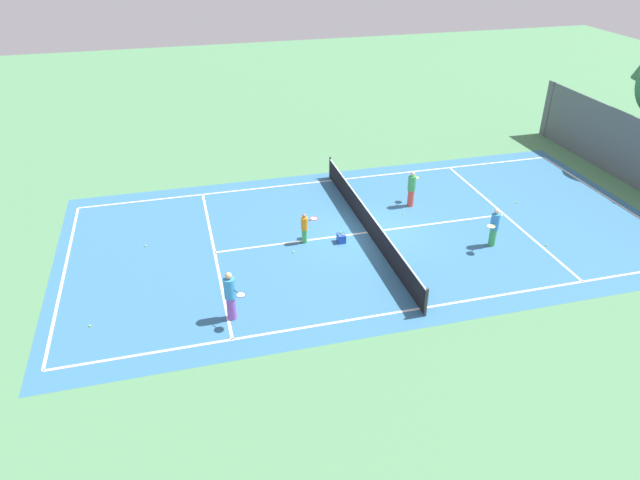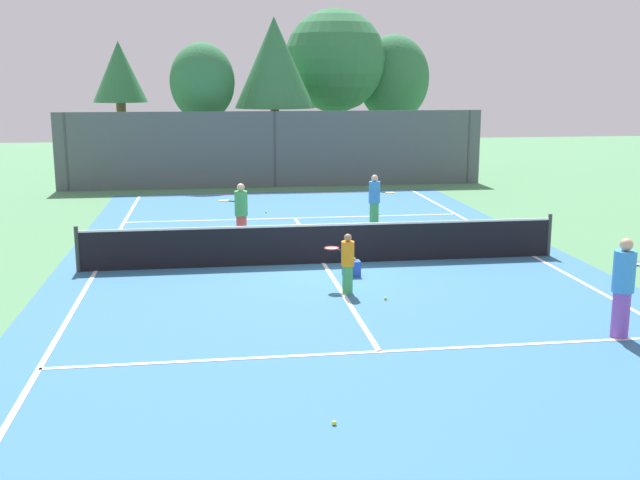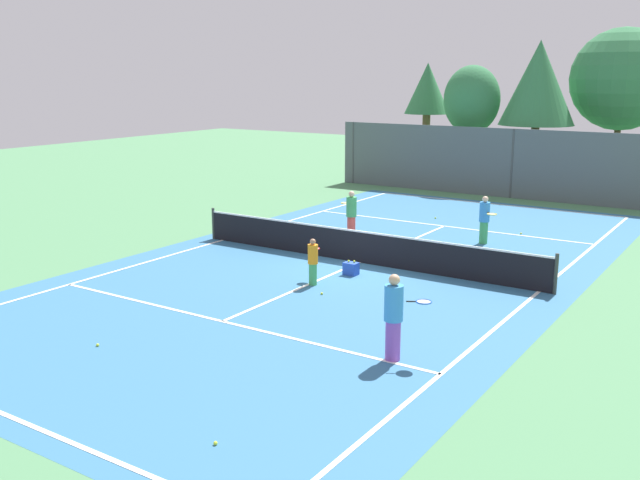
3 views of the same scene
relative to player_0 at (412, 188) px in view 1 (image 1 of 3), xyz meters
name	(u,v)px [view 1 (image 1 of 3)]	position (x,y,z in m)	size (l,w,h in m)	color
ground_plane	(368,233)	(1.92, -2.70, -0.87)	(80.00, 80.00, 0.00)	#4C8456
court_surface	(368,232)	(1.92, -2.70, -0.87)	(13.00, 25.00, 0.01)	teal
tennis_net	(368,222)	(1.92, -2.70, -0.36)	(11.90, 0.10, 1.10)	#333833
player_0	(412,188)	(0.00, 0.00, 0.00)	(0.87, 0.76, 1.69)	#E54C3F
player_1	(305,228)	(2.01, -5.44, -0.20)	(0.63, 0.83, 1.30)	#3FA559
player_2	(230,295)	(6.31, -8.95, 0.06)	(0.93, 0.71, 1.80)	purple
player_3	(494,227)	(4.18, 1.79, -0.03)	(0.81, 0.82, 1.63)	#3FA559
ball_crate	(341,238)	(2.38, -4.01, -0.69)	(0.40, 0.30, 0.43)	blue
tennis_ball_0	(293,252)	(2.72, -6.08, -0.84)	(0.07, 0.07, 0.07)	#CCE533
tennis_ball_1	(146,246)	(0.72, -11.74, -0.84)	(0.07, 0.07, 0.07)	#CCE533
tennis_ball_2	(403,214)	(0.75, -0.63, -0.84)	(0.07, 0.07, 0.07)	#CCE533
tennis_ball_3	(546,245)	(4.80, 3.92, -0.84)	(0.07, 0.07, 0.07)	#CCE533
tennis_ball_4	(517,203)	(1.04, 4.84, -0.84)	(0.07, 0.07, 0.07)	#CCE533
tennis_ball_5	(90,326)	(5.57, -13.51, -0.84)	(0.07, 0.07, 0.07)	#CCE533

